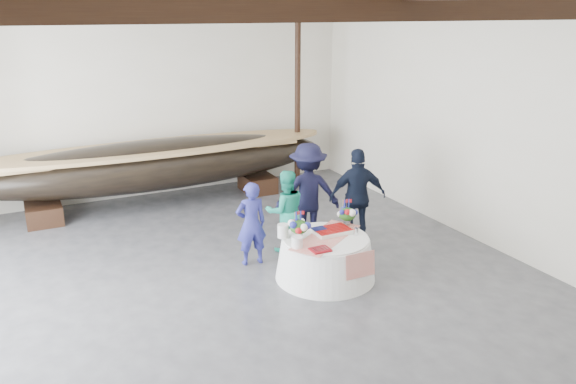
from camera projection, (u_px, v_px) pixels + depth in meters
name	position (u px, v px, depth m)	size (l,w,h in m)	color
floor	(243.00, 305.00, 8.48)	(10.00, 12.00, 0.01)	#3D3D42
wall_back	(143.00, 101.00, 12.90)	(10.00, 0.02, 4.50)	silver
wall_right	(504.00, 129.00, 9.88)	(0.02, 12.00, 4.50)	silver
pavilion_structure	(213.00, 28.00, 7.97)	(9.80, 11.76, 4.50)	black
longboat_display	(157.00, 164.00, 12.48)	(8.08, 1.62, 1.52)	black
banquet_table	(325.00, 257.00, 9.24)	(1.65, 1.65, 0.71)	silver
tabletop_items	(321.00, 225.00, 9.24)	(1.58, 1.30, 0.40)	red
guest_woman_blue	(251.00, 224.00, 9.64)	(0.54, 0.36, 1.48)	navy
guest_woman_teal	(286.00, 211.00, 10.17)	(0.74, 0.58, 1.53)	#22B393
guest_man_left	(308.00, 193.00, 10.58)	(1.23, 0.71, 1.91)	black
guest_man_right	(358.00, 197.00, 10.48)	(1.08, 0.45, 1.83)	black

